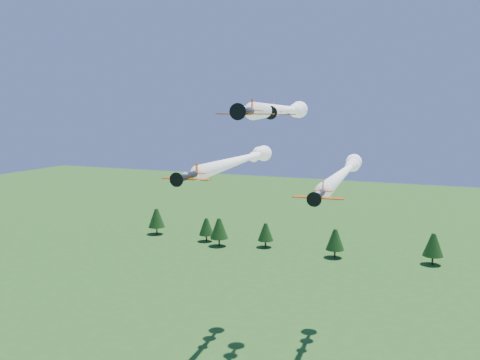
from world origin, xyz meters
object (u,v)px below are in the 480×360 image
at_px(plane_slot, 272,112).
at_px(plane_right, 345,171).
at_px(plane_left, 243,159).
at_px(plane_lead, 285,110).

bearing_deg(plane_slot, plane_right, 58.17).
xyz_separation_m(plane_left, plane_slot, (12.88, -18.71, 9.82)).
relative_size(plane_lead, plane_slot, 6.42).
height_order(plane_left, plane_slot, plane_slot).
height_order(plane_lead, plane_slot, plane_lead).
bearing_deg(plane_right, plane_left, -169.66).
bearing_deg(plane_left, plane_lead, -28.20).
distance_m(plane_lead, plane_right, 18.47).
distance_m(plane_right, plane_slot, 27.83).
height_order(plane_left, plane_right, plane_left).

